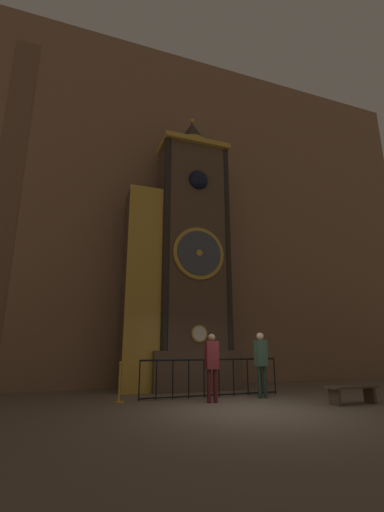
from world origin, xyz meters
name	(u,v)px	position (x,y,z in m)	size (l,w,h in m)	color
ground_plane	(252,411)	(0.00, 0.00, 0.00)	(28.00, 28.00, 0.00)	brown
cathedral_back_wall	(180,202)	(-0.09, 5.35, 7.38)	(24.00, 0.32, 14.77)	#846047
clock_tower	(182,260)	(-0.37, 4.17, 4.53)	(4.06, 1.83, 10.69)	brown
railing_fence	(212,376)	(-0.05, 2.23, 0.59)	(4.31, 0.05, 1.07)	black
visitor_near	(212,361)	(-0.43, 1.30, 1.06)	(0.34, 0.23, 1.76)	#461518
visitor_far	(261,358)	(1.24, 1.57, 1.11)	(0.37, 0.27, 1.82)	#213427
stanchion_post	(119,389)	(-2.72, 2.23, 0.34)	(0.28, 0.28, 1.04)	#B28E33
visitor_bench	(352,391)	(2.89, -0.08, 0.32)	(1.43, 0.40, 0.44)	brown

